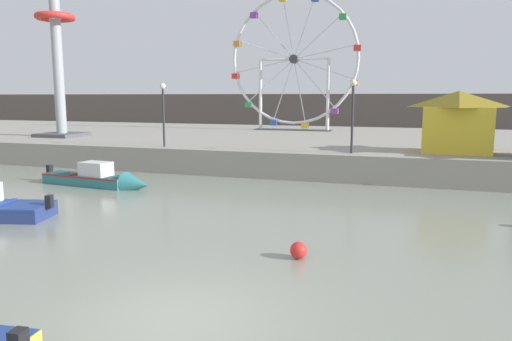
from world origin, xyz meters
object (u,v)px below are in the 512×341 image
Objects in this scene: drop_tower_steel_tower at (57,48)px; promenade_lamp_near at (353,105)px; promenade_lamp_far at (163,105)px; carnival_booth_yellow_awning at (458,121)px; mooring_buoy_orange at (299,250)px; motorboat_teal_painted at (102,179)px; ferris_wheel_white_frame at (294,62)px.

promenade_lamp_near is (20.54, -3.93, -3.65)m from drop_tower_steel_tower.
promenade_lamp_far is (10.22, -3.93, -3.70)m from drop_tower_steel_tower.
carnival_booth_yellow_awning is 5.34m from promenade_lamp_near.
promenade_lamp_far reaches higher than mooring_buoy_orange.
carnival_booth_yellow_awning is 1.02× the size of promenade_lamp_near.
promenade_lamp_far reaches higher than motorboat_teal_painted.
promenade_lamp_far is at bearing -103.38° from ferris_wheel_white_frame.
ferris_wheel_white_frame is at bearing 39.05° from drop_tower_steel_tower.
drop_tower_steel_tower is 25.88m from carnival_booth_yellow_awning.
ferris_wheel_white_frame is at bearing 85.43° from motorboat_teal_painted.
promenade_lamp_far is 7.91× the size of mooring_buoy_orange.
mooring_buoy_orange is (0.27, -12.22, -3.49)m from promenade_lamp_near.
promenade_lamp_near reaches higher than promenade_lamp_far.
promenade_lamp_near is (10.71, 5.25, 3.37)m from motorboat_teal_painted.
ferris_wheel_white_frame reaches higher than promenade_lamp_far.
ferris_wheel_white_frame is at bearing 104.33° from mooring_buoy_orange.
drop_tower_steel_tower is 29.12× the size of mooring_buoy_orange.
drop_tower_steel_tower is 3.68× the size of promenade_lamp_far.
drop_tower_steel_tower reaches higher than motorboat_teal_painted.
promenade_lamp_near is 1.02× the size of promenade_lamp_far.
motorboat_teal_painted is 17.39m from carnival_booth_yellow_awning.
promenade_lamp_far is (-3.60, -15.14, -3.24)m from ferris_wheel_white_frame.
ferris_wheel_white_frame is 3.05× the size of carnival_booth_yellow_awning.
ferris_wheel_white_frame is 25.11× the size of mooring_buoy_orange.
drop_tower_steel_tower is at bearing -140.95° from ferris_wheel_white_frame.
carnival_booth_yellow_awning is 15.35m from promenade_lamp_far.
mooring_buoy_orange is at bearing -88.75° from promenade_lamp_near.
carnival_booth_yellow_awning is 15.20m from mooring_buoy_orange.
promenade_lamp_far reaches higher than carnival_booth_yellow_awning.
motorboat_teal_painted is at bearing -101.06° from ferris_wheel_white_frame.
motorboat_teal_painted is 13.71× the size of mooring_buoy_orange.
ferris_wheel_white_frame is 15.89m from promenade_lamp_far.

